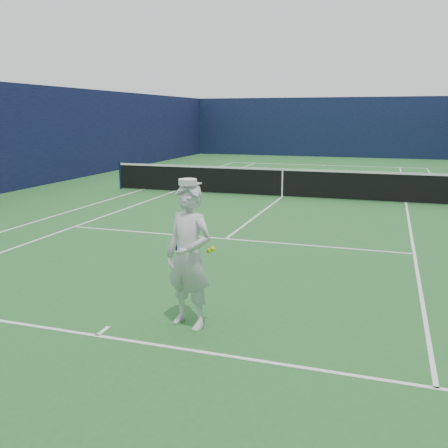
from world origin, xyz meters
The scene contains 5 objects.
ground centered at (0.00, 0.00, 0.00)m, with size 80.00×80.00×0.00m, color #266329.
court_markings centered at (0.00, 0.00, 0.00)m, with size 11.03×23.83×0.01m.
windscreen_fence centered at (0.00, 0.00, 2.00)m, with size 20.12×36.12×4.00m.
tennis_net centered at (0.00, 0.00, 0.55)m, with size 12.88×0.09×1.07m.
tennis_player centered at (1.03, -11.18, 0.99)m, with size 0.82×0.69×2.02m.
Camera 1 is at (3.47, -17.11, 2.82)m, focal length 40.00 mm.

